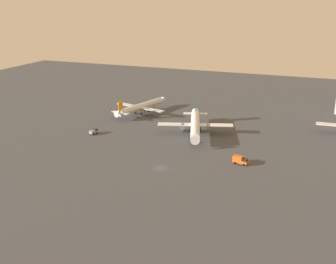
# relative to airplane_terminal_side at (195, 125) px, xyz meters

# --- Properties ---
(ground_plane) EXTENTS (416.00, 416.00, 0.00)m
(ground_plane) POSITION_rel_airplane_terminal_side_xyz_m (0.92, -43.58, -4.31)
(ground_plane) COLOR #424449
(airplane_terminal_side) EXTENTS (34.06, 43.32, 11.40)m
(airplane_terminal_side) POSITION_rel_airplane_terminal_side_xyz_m (0.00, 0.00, 0.00)
(airplane_terminal_side) COLOR white
(airplane_terminal_side) RESTS_ON ground
(airplane_near_gate) EXTENTS (29.94, 38.16, 9.93)m
(airplane_near_gate) POSITION_rel_airplane_terminal_side_xyz_m (-37.84, 22.22, -0.55)
(airplane_near_gate) COLOR silver
(airplane_near_gate) RESTS_ON ground
(catering_truck) EXTENTS (5.99, 3.38, 3.05)m
(catering_truck) POSITION_rel_airplane_terminal_side_xyz_m (27.19, -28.76, -2.73)
(catering_truck) COLOR #D85919
(catering_truck) RESTS_ON ground
(cargo_loader) EXTENTS (2.72, 4.44, 2.25)m
(cargo_loader) POSITION_rel_airplane_terminal_side_xyz_m (-43.08, -17.44, -3.13)
(cargo_loader) COLOR gray
(cargo_loader) RESTS_ON ground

